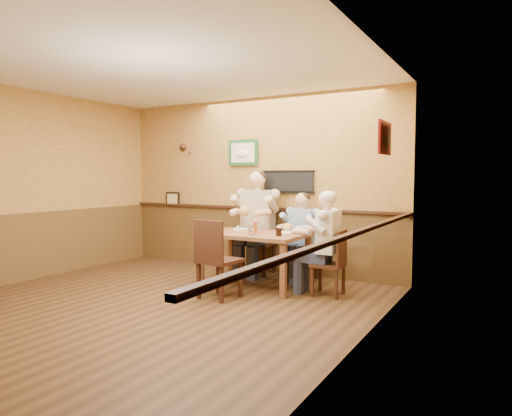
{
  "coord_description": "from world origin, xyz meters",
  "views": [
    {
      "loc": [
        3.72,
        -3.96,
        1.54
      ],
      "look_at": [
        0.62,
        1.45,
        1.1
      ],
      "focal_mm": 32.0,
      "sensor_mm": 36.0,
      "label": 1
    }
  ],
  "objects_px": {
    "chair_back_right": "(303,252)",
    "diner_tan_shirt": "(258,228)",
    "chair_back_left": "(258,242)",
    "chair_near_side": "(220,258)",
    "dining_table": "(255,239)",
    "hot_sauce_bottle": "(255,227)",
    "salt_shaker": "(238,229)",
    "water_glass_left": "(221,228)",
    "cola_tumbler": "(279,232)",
    "diner_white_elder": "(328,249)",
    "chair_right_end": "(328,263)",
    "diner_blue_polo": "(303,241)",
    "water_glass_mid": "(251,231)",
    "pepper_shaker": "(252,229)"
  },
  "relations": [
    {
      "from": "chair_back_right",
      "to": "diner_tan_shirt",
      "type": "distance_m",
      "value": 0.83
    },
    {
      "from": "chair_back_left",
      "to": "chair_near_side",
      "type": "relative_size",
      "value": 1.02
    },
    {
      "from": "dining_table",
      "to": "diner_tan_shirt",
      "type": "height_order",
      "value": "diner_tan_shirt"
    },
    {
      "from": "hot_sauce_bottle",
      "to": "salt_shaker",
      "type": "xyz_separation_m",
      "value": [
        -0.32,
        0.06,
        -0.05
      ]
    },
    {
      "from": "chair_near_side",
      "to": "water_glass_left",
      "type": "distance_m",
      "value": 0.72
    },
    {
      "from": "water_glass_left",
      "to": "diner_tan_shirt",
      "type": "bearing_deg",
      "value": 85.83
    },
    {
      "from": "dining_table",
      "to": "cola_tumbler",
      "type": "distance_m",
      "value": 0.5
    },
    {
      "from": "diner_tan_shirt",
      "to": "diner_white_elder",
      "type": "relative_size",
      "value": 1.2
    },
    {
      "from": "chair_right_end",
      "to": "diner_white_elder",
      "type": "bearing_deg",
      "value": 0.0
    },
    {
      "from": "water_glass_left",
      "to": "salt_shaker",
      "type": "relative_size",
      "value": 1.39
    },
    {
      "from": "water_glass_left",
      "to": "salt_shaker",
      "type": "height_order",
      "value": "water_glass_left"
    },
    {
      "from": "chair_back_right",
      "to": "diner_white_elder",
      "type": "height_order",
      "value": "diner_white_elder"
    },
    {
      "from": "diner_blue_polo",
      "to": "salt_shaker",
      "type": "height_order",
      "value": "diner_blue_polo"
    },
    {
      "from": "diner_white_elder",
      "to": "water_glass_mid",
      "type": "bearing_deg",
      "value": -78.45
    },
    {
      "from": "chair_right_end",
      "to": "diner_blue_polo",
      "type": "bearing_deg",
      "value": -139.28
    },
    {
      "from": "water_glass_left",
      "to": "pepper_shaker",
      "type": "height_order",
      "value": "water_glass_left"
    },
    {
      "from": "diner_white_elder",
      "to": "pepper_shaker",
      "type": "xyz_separation_m",
      "value": [
        -1.16,
        0.04,
        0.19
      ]
    },
    {
      "from": "chair_right_end",
      "to": "diner_tan_shirt",
      "type": "bearing_deg",
      "value": -118.82
    },
    {
      "from": "chair_near_side",
      "to": "diner_blue_polo",
      "type": "distance_m",
      "value": 1.55
    },
    {
      "from": "water_glass_left",
      "to": "water_glass_mid",
      "type": "bearing_deg",
      "value": -3.41
    },
    {
      "from": "dining_table",
      "to": "diner_white_elder",
      "type": "distance_m",
      "value": 1.08
    },
    {
      "from": "chair_right_end",
      "to": "chair_near_side",
      "type": "distance_m",
      "value": 1.39
    },
    {
      "from": "chair_near_side",
      "to": "diner_white_elder",
      "type": "distance_m",
      "value": 1.39
    },
    {
      "from": "chair_back_left",
      "to": "salt_shaker",
      "type": "bearing_deg",
      "value": -88.18
    },
    {
      "from": "salt_shaker",
      "to": "water_glass_mid",
      "type": "bearing_deg",
      "value": -33.23
    },
    {
      "from": "dining_table",
      "to": "diner_blue_polo",
      "type": "xyz_separation_m",
      "value": [
        0.41,
        0.72,
        -0.08
      ]
    },
    {
      "from": "diner_blue_polo",
      "to": "salt_shaker",
      "type": "bearing_deg",
      "value": -124.3
    },
    {
      "from": "pepper_shaker",
      "to": "chair_back_right",
      "type": "bearing_deg",
      "value": 52.98
    },
    {
      "from": "diner_white_elder",
      "to": "hot_sauce_bottle",
      "type": "bearing_deg",
      "value": -88.28
    },
    {
      "from": "chair_near_side",
      "to": "diner_tan_shirt",
      "type": "distance_m",
      "value": 1.51
    },
    {
      "from": "chair_back_left",
      "to": "chair_right_end",
      "type": "xyz_separation_m",
      "value": [
        1.43,
        -0.69,
        -0.08
      ]
    },
    {
      "from": "pepper_shaker",
      "to": "salt_shaker",
      "type": "bearing_deg",
      "value": -161.58
    },
    {
      "from": "cola_tumbler",
      "to": "hot_sauce_bottle",
      "type": "height_order",
      "value": "hot_sauce_bottle"
    },
    {
      "from": "chair_right_end",
      "to": "cola_tumbler",
      "type": "distance_m",
      "value": 0.75
    },
    {
      "from": "dining_table",
      "to": "chair_back_left",
      "type": "height_order",
      "value": "chair_back_left"
    },
    {
      "from": "diner_white_elder",
      "to": "water_glass_mid",
      "type": "xyz_separation_m",
      "value": [
        -0.99,
        -0.26,
        0.2
      ]
    },
    {
      "from": "dining_table",
      "to": "salt_shaker",
      "type": "height_order",
      "value": "salt_shaker"
    },
    {
      "from": "water_glass_mid",
      "to": "pepper_shaker",
      "type": "distance_m",
      "value": 0.34
    },
    {
      "from": "chair_right_end",
      "to": "water_glass_left",
      "type": "relative_size",
      "value": 7.36
    },
    {
      "from": "chair_back_left",
      "to": "cola_tumbler",
      "type": "distance_m",
      "value": 1.22
    },
    {
      "from": "diner_tan_shirt",
      "to": "diner_blue_polo",
      "type": "bearing_deg",
      "value": -4.8
    },
    {
      "from": "water_glass_mid",
      "to": "water_glass_left",
      "type": "bearing_deg",
      "value": 176.59
    },
    {
      "from": "diner_tan_shirt",
      "to": "diner_white_elder",
      "type": "xyz_separation_m",
      "value": [
        1.43,
        -0.69,
        -0.12
      ]
    },
    {
      "from": "diner_blue_polo",
      "to": "salt_shaker",
      "type": "xyz_separation_m",
      "value": [
        -0.68,
        -0.72,
        0.21
      ]
    },
    {
      "from": "chair_back_right",
      "to": "pepper_shaker",
      "type": "bearing_deg",
      "value": -117.69
    },
    {
      "from": "dining_table",
      "to": "cola_tumbler",
      "type": "bearing_deg",
      "value": -17.99
    },
    {
      "from": "pepper_shaker",
      "to": "water_glass_mid",
      "type": "bearing_deg",
      "value": -61.19
    },
    {
      "from": "salt_shaker",
      "to": "chair_right_end",
      "type": "bearing_deg",
      "value": 1.13
    },
    {
      "from": "water_glass_mid",
      "to": "pepper_shaker",
      "type": "relative_size",
      "value": 1.3
    },
    {
      "from": "chair_back_left",
      "to": "chair_back_right",
      "type": "bearing_deg",
      "value": -4.8
    }
  ]
}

